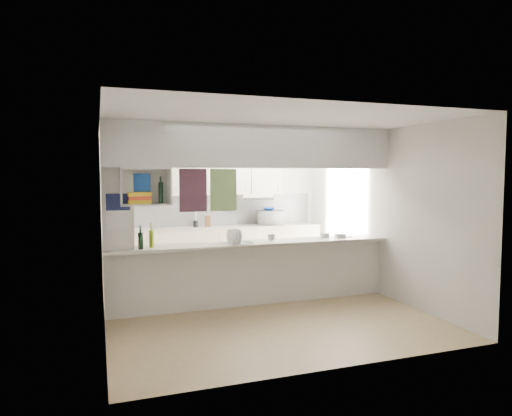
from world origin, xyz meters
name	(u,v)px	position (x,y,z in m)	size (l,w,h in m)	color
floor	(254,304)	(0.00, 0.00, 0.00)	(4.80, 4.80, 0.00)	#9F865C
ceiling	(254,126)	(0.00, 0.00, 2.60)	(4.80, 4.80, 0.00)	white
wall_back	(214,206)	(0.00, 2.40, 1.30)	(4.20, 4.20, 0.00)	silver
wall_left	(102,221)	(-2.10, 0.00, 1.30)	(4.80, 4.80, 0.00)	silver
wall_right	(377,212)	(2.10, 0.00, 1.30)	(4.80, 4.80, 0.00)	silver
servery_partition	(243,192)	(-0.17, 0.00, 1.66)	(4.20, 0.50, 2.60)	silver
cubby_shelf	(144,189)	(-1.57, -0.06, 1.71)	(0.65, 0.35, 0.50)	white
kitchen_run	(226,231)	(0.16, 2.14, 0.83)	(3.60, 0.63, 2.24)	beige
microwave	(271,217)	(1.06, 2.08, 1.06)	(0.51, 0.35, 0.28)	white
bowl	(269,209)	(1.01, 2.08, 1.23)	(0.22, 0.22, 0.05)	#0D3895
dish_rack	(237,237)	(-0.28, -0.04, 1.01)	(0.49, 0.43, 0.22)	silver
cup	(271,237)	(0.25, -0.05, 0.98)	(0.12, 0.12, 0.09)	white
wine_bottles	(146,239)	(-1.55, -0.07, 1.04)	(0.22, 0.15, 0.34)	black
plastic_tubs	(331,235)	(1.30, 0.06, 0.95)	(0.50, 0.23, 0.08)	silver
utensil_jar	(196,224)	(-0.42, 2.15, 0.98)	(0.09, 0.09, 0.12)	black
knife_block	(208,221)	(-0.18, 2.18, 1.03)	(0.11, 0.08, 0.21)	#55331D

